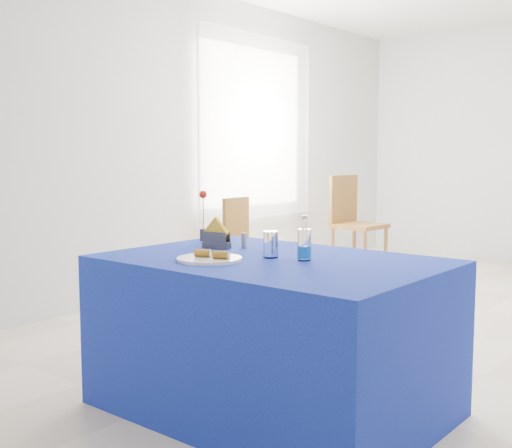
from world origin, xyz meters
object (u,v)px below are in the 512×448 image
(blue_table, at_px, (272,334))
(water_bottle, at_px, (304,246))
(chair_win_a, at_px, (245,238))
(chair_win_b, at_px, (352,217))
(plate, at_px, (210,259))

(blue_table, distance_m, water_bottle, 0.48)
(water_bottle, height_order, chair_win_a, water_bottle)
(water_bottle, bearing_deg, chair_win_b, 117.55)
(blue_table, xyz_separation_m, water_bottle, (0.16, 0.04, 0.45))
(plate, xyz_separation_m, blue_table, (0.18, 0.25, -0.39))
(blue_table, height_order, chair_win_b, chair_win_b)
(water_bottle, distance_m, chair_win_b, 3.89)
(blue_table, distance_m, chair_win_b, 3.86)
(water_bottle, relative_size, chair_win_a, 0.25)
(plate, height_order, blue_table, plate)
(chair_win_b, bearing_deg, plate, -155.15)
(chair_win_a, height_order, chair_win_b, chair_win_b)
(water_bottle, height_order, chair_win_b, chair_win_b)
(water_bottle, xyz_separation_m, chair_win_a, (-2.08, 2.01, -0.33))
(chair_win_a, bearing_deg, water_bottle, -141.07)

